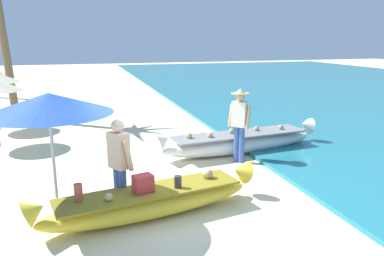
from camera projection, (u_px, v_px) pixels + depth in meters
The scene contains 6 objects.
ground_plane at pixel (173, 203), 7.15m from camera, with size 80.00×80.00×0.00m, color beige.
boat_yellow_foreground at pixel (151, 201), 6.57m from camera, with size 4.11×1.42×0.78m.
boat_white_midground at pixel (240, 142), 10.20m from camera, with size 4.76×1.31×0.85m.
person_vendor_hatted at pixel (240, 120), 9.26m from camera, with size 0.52×0.55×1.85m.
person_tourist_customer at pixel (119, 161), 6.61m from camera, with size 0.47×0.58×1.68m.
patio_umbrella_large at pixel (49, 104), 5.93m from camera, with size 1.98×1.98×2.19m.
Camera 1 is at (-1.54, -6.46, 3.02)m, focal length 35.79 mm.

